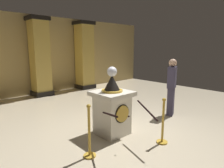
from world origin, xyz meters
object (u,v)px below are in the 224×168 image
pedestal_clock (112,108)px  bystander_guest (172,86)px  stanchion_near (89,139)px  stanchion_far (163,127)px

pedestal_clock → bystander_guest: 2.24m
pedestal_clock → stanchion_near: pedestal_clock is taller
stanchion_near → stanchion_far: stanchion_near is taller
stanchion_far → stanchion_near: bearing=157.3°
pedestal_clock → stanchion_far: (0.49, -1.08, -0.28)m
stanchion_near → bystander_guest: 3.27m
pedestal_clock → bystander_guest: size_ratio=0.94×
bystander_guest → stanchion_far: bearing=-153.7°
bystander_guest → stanchion_near: bearing=-175.9°
stanchion_near → bystander_guest: bystander_guest is taller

